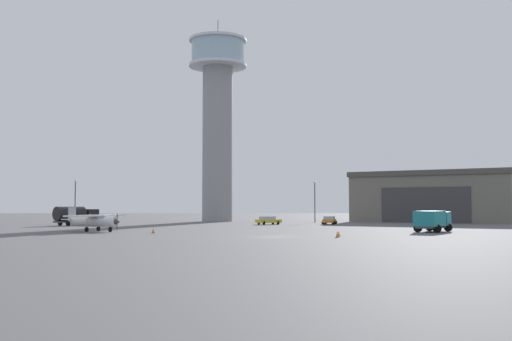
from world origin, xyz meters
The scene contains 13 objects.
ground_plane centered at (0.00, 0.00, 0.00)m, with size 400.00×400.00×0.00m, color #545456.
control_tower centered at (-6.62, 60.80, 22.77)m, with size 11.79×11.79×41.45m.
hangar centered at (38.57, 58.61, 4.95)m, with size 38.77×36.81×9.86m.
airplane_white centered at (-20.97, 13.08, 1.41)m, with size 7.80×9.78×3.01m.
truck_fuel_tanker_black centered at (-29.08, 36.86, 1.69)m, with size 6.58×6.91×3.04m.
truck_box_teal centered at (20.21, 10.08, 1.49)m, with size 6.08×6.90×2.56m.
car_yellow centered at (2.30, 39.75, 0.74)m, with size 4.57×3.52×1.37m.
car_orange centered at (12.83, 40.57, 0.74)m, with size 3.14×4.81×1.37m.
light_post_west centered at (-32.65, 50.88, 4.81)m, with size 0.44×0.44×7.99m.
light_post_east centered at (12.01, 51.93, 4.71)m, with size 0.44×0.44×7.81m.
traffic_cone_near_left centered at (6.47, -1.68, 0.34)m, with size 0.36×0.36×0.69m.
traffic_cone_near_right centered at (-13.17, 8.96, 0.33)m, with size 0.36×0.36×0.68m.
traffic_cone_mid_apron centered at (7.05, 0.72, 0.27)m, with size 0.36×0.36×0.55m.
Camera 1 is at (-4.55, -61.87, 3.16)m, focal length 42.34 mm.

